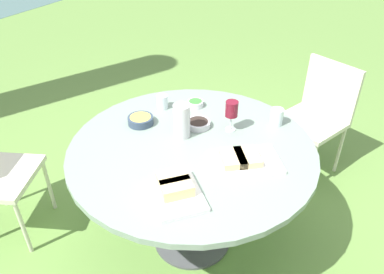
{
  "coord_description": "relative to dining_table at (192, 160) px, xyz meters",
  "views": [
    {
      "loc": [
        -1.46,
        -0.84,
        1.97
      ],
      "look_at": [
        0.0,
        0.0,
        0.82
      ],
      "focal_mm": 35.0,
      "sensor_mm": 36.0,
      "label": 1
    }
  ],
  "objects": [
    {
      "name": "ground_plane",
      "position": [
        0.0,
        0.0,
        -0.66
      ],
      "size": [
        40.0,
        40.0,
        0.0
      ],
      "primitive_type": "plane",
      "color": "#668E42"
    },
    {
      "name": "dining_table",
      "position": [
        0.0,
        0.0,
        0.0
      ],
      "size": [
        1.37,
        1.37,
        0.76
      ],
      "color": "#4C4C51",
      "rests_on": "ground_plane"
    },
    {
      "name": "chair_near_right",
      "position": [
        1.17,
        -0.44,
        -0.14
      ],
      "size": [
        0.55,
        0.56,
        0.89
      ],
      "color": "beige",
      "rests_on": "ground_plane"
    },
    {
      "name": "water_pitcher",
      "position": [
        0.06,
        0.1,
        0.2
      ],
      "size": [
        0.1,
        0.1,
        0.2
      ],
      "color": "silver",
      "rests_on": "dining_table"
    },
    {
      "name": "wine_glass",
      "position": [
        0.25,
        -0.11,
        0.24
      ],
      "size": [
        0.07,
        0.07,
        0.19
      ],
      "color": "silver",
      "rests_on": "dining_table"
    },
    {
      "name": "platter_bread_main",
      "position": [
        -0.37,
        -0.13,
        0.13
      ],
      "size": [
        0.36,
        0.36,
        0.08
      ],
      "color": "white",
      "rests_on": "dining_table"
    },
    {
      "name": "platter_charcuterie",
      "position": [
        -0.0,
        -0.31,
        0.12
      ],
      "size": [
        0.4,
        0.42,
        0.06
      ],
      "color": "white",
      "rests_on": "dining_table"
    },
    {
      "name": "bowl_fries",
      "position": [
        0.05,
        0.38,
        0.13
      ],
      "size": [
        0.15,
        0.15,
        0.05
      ],
      "color": "#334256",
      "rests_on": "dining_table"
    },
    {
      "name": "bowl_salad",
      "position": [
        0.4,
        0.2,
        0.12
      ],
      "size": [
        0.1,
        0.1,
        0.04
      ],
      "color": "silver",
      "rests_on": "dining_table"
    },
    {
      "name": "bowl_olives",
      "position": [
        0.19,
        0.07,
        0.12
      ],
      "size": [
        0.15,
        0.15,
        0.04
      ],
      "color": "silver",
      "rests_on": "dining_table"
    },
    {
      "name": "cup_water_near",
      "position": [
        0.27,
        0.38,
        0.15
      ],
      "size": [
        0.07,
        0.07,
        0.09
      ],
      "color": "silver",
      "rests_on": "dining_table"
    },
    {
      "name": "cup_water_far",
      "position": [
        0.45,
        -0.33,
        0.15
      ],
      "size": [
        0.08,
        0.08,
        0.1
      ],
      "color": "silver",
      "rests_on": "dining_table"
    }
  ]
}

